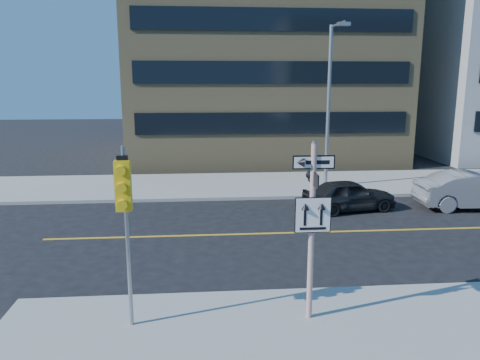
{
  "coord_description": "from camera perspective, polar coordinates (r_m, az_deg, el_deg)",
  "views": [
    {
      "loc": [
        -2.4,
        -12.19,
        5.43
      ],
      "look_at": [
        -1.04,
        4.0,
        2.02
      ],
      "focal_mm": 35.0,
      "sensor_mm": 36.0,
      "label": 1
    }
  ],
  "objects": [
    {
      "name": "parked_car_b",
      "position": [
        22.77,
        26.62,
        -1.15
      ],
      "size": [
        1.97,
        4.97,
        1.61
      ],
      "primitive_type": "imported",
      "rotation": [
        0.0,
        0.0,
        1.52
      ],
      "color": "gray",
      "rests_on": "ground"
    },
    {
      "name": "parked_car_a",
      "position": [
        20.59,
        13.13,
        -1.8
      ],
      "size": [
        2.36,
        4.24,
        1.36
      ],
      "primitive_type": "imported",
      "rotation": [
        0.0,
        0.0,
        1.77
      ],
      "color": "black",
      "rests_on": "ground"
    },
    {
      "name": "streetlight_a",
      "position": [
        23.83,
        10.93,
        10.01
      ],
      "size": [
        0.55,
        2.25,
        8.0
      ],
      "color": "gray",
      "rests_on": "far_sidewalk"
    },
    {
      "name": "building_brick",
      "position": [
        37.62,
        2.0,
        17.28
      ],
      "size": [
        18.0,
        18.0,
        18.0
      ],
      "primitive_type": "cube",
      "color": "tan",
      "rests_on": "ground"
    },
    {
      "name": "traffic_signal",
      "position": [
        9.95,
        -13.93,
        -2.46
      ],
      "size": [
        0.32,
        0.45,
        4.0
      ],
      "color": "gray",
      "rests_on": "near_sidewalk"
    },
    {
      "name": "sign_pole",
      "position": [
        10.41,
        8.77,
        -5.0
      ],
      "size": [
        0.92,
        0.92,
        4.06
      ],
      "color": "white",
      "rests_on": "near_sidewalk"
    },
    {
      "name": "ground",
      "position": [
        13.55,
        5.92,
        -11.83
      ],
      "size": [
        120.0,
        120.0,
        0.0
      ],
      "primitive_type": "plane",
      "color": "black",
      "rests_on": "ground"
    }
  ]
}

